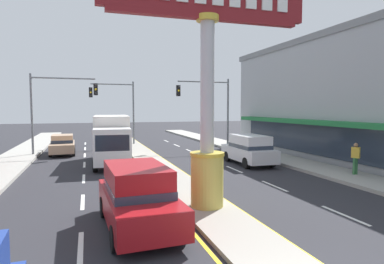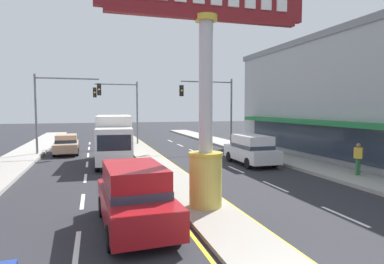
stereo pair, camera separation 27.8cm
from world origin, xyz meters
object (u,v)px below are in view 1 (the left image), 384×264
at_px(traffic_light_left_side, 57,100).
at_px(box_truck_far_right_lane, 112,138).
at_px(traffic_light_median_far, 118,102).
at_px(traffic_light_right_side, 210,101).
at_px(sedan_near_right_lane, 63,144).
at_px(district_sign, 207,78).
at_px(suv_far_left_oncoming, 138,196).
at_px(pedestrian_near_kerb, 356,157).
at_px(suv_near_left_lane, 249,149).

xyz_separation_m(traffic_light_left_side, box_truck_far_right_lane, (3.68, -4.88, -2.55)).
xyz_separation_m(traffic_light_median_far, box_truck_far_right_lane, (-1.33, -10.24, -2.50)).
xyz_separation_m(traffic_light_right_side, sedan_near_right_lane, (-12.09, 0.68, -3.46)).
relative_size(district_sign, traffic_light_right_side, 1.33).
bearing_deg(box_truck_far_right_lane, suv_far_left_oncoming, -90.45).
height_order(traffic_light_left_side, box_truck_far_right_lane, traffic_light_left_side).
height_order(box_truck_far_right_lane, pedestrian_near_kerb, box_truck_far_right_lane).
distance_m(sedan_near_right_lane, suv_near_left_lane, 14.63).
xyz_separation_m(sedan_near_right_lane, box_truck_far_right_lane, (3.39, -5.50, 0.91)).
bearing_deg(box_truck_far_right_lane, suv_near_left_lane, -20.43).
height_order(district_sign, suv_far_left_oncoming, district_sign).
bearing_deg(sedan_near_right_lane, box_truck_far_right_lane, -58.34).
bearing_deg(suv_near_left_lane, traffic_light_right_side, 87.94).
relative_size(traffic_light_median_far, pedestrian_near_kerb, 3.76).
bearing_deg(suv_far_left_oncoming, district_sign, 20.36).
height_order(sedan_near_right_lane, pedestrian_near_kerb, pedestrian_near_kerb).
bearing_deg(district_sign, traffic_light_right_side, 68.97).
distance_m(sedan_near_right_lane, box_truck_far_right_lane, 6.53).
bearing_deg(traffic_light_right_side, traffic_light_median_far, 143.74).
height_order(district_sign, traffic_light_left_side, district_sign).
bearing_deg(sedan_near_right_lane, traffic_light_left_side, -114.46).
relative_size(suv_near_left_lane, pedestrian_near_kerb, 2.79).
xyz_separation_m(traffic_light_right_side, traffic_light_median_far, (-7.37, 5.41, -0.05)).
xyz_separation_m(traffic_light_median_far, pedestrian_near_kerb, (10.44, -18.76, -3.08)).
relative_size(traffic_light_left_side, box_truck_far_right_lane, 0.88).
bearing_deg(suv_near_left_lane, sedan_near_right_lane, 143.81).
bearing_deg(traffic_light_left_side, box_truck_far_right_lane, -53.01).
relative_size(district_sign, traffic_light_median_far, 1.33).
bearing_deg(box_truck_far_right_lane, traffic_light_median_far, 82.62).
distance_m(district_sign, traffic_light_right_side, 17.25).
xyz_separation_m(district_sign, box_truck_far_right_lane, (-2.51, 11.27, -2.99)).
distance_m(box_truck_far_right_lane, suv_far_left_oncoming, 12.26).
relative_size(traffic_light_right_side, suv_near_left_lane, 1.34).
bearing_deg(suv_near_left_lane, box_truck_far_right_lane, 159.57).
height_order(sedan_near_right_lane, suv_near_left_lane, suv_near_left_lane).
height_order(suv_far_left_oncoming, pedestrian_near_kerb, suv_far_left_oncoming).
distance_m(box_truck_far_right_lane, suv_near_left_lane, 9.01).
bearing_deg(traffic_light_left_side, suv_far_left_oncoming, -78.18).
bearing_deg(traffic_light_median_far, traffic_light_right_side, -36.26).
distance_m(district_sign, sedan_near_right_lane, 18.20).
relative_size(traffic_light_median_far, sedan_near_right_lane, 1.42).
relative_size(district_sign, traffic_light_left_side, 1.33).
height_order(traffic_light_left_side, traffic_light_right_side, same).
bearing_deg(suv_near_left_lane, suv_far_left_oncoming, -133.08).
bearing_deg(pedestrian_near_kerb, box_truck_far_right_lane, 144.08).
relative_size(sedan_near_right_lane, suv_near_left_lane, 0.94).
bearing_deg(sedan_near_right_lane, suv_near_left_lane, -36.19).
xyz_separation_m(district_sign, traffic_light_left_side, (-6.19, 16.15, -0.44)).
relative_size(sedan_near_right_lane, suv_far_left_oncoming, 0.93).
xyz_separation_m(suv_near_left_lane, suv_far_left_oncoming, (-8.51, -9.10, 0.00)).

